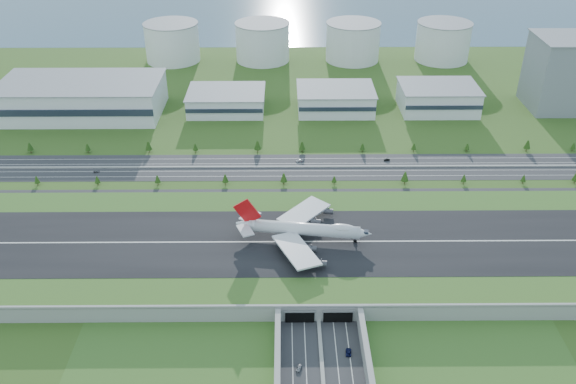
{
  "coord_description": "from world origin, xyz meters",
  "views": [
    {
      "loc": [
        -15.27,
        -254.27,
        189.4
      ],
      "look_at": [
        -13.11,
        35.0,
        16.97
      ],
      "focal_mm": 38.0,
      "sensor_mm": 36.0,
      "label": 1
    }
  ],
  "objects_px": {
    "car_2": "(349,352)",
    "car_4": "(96,171)",
    "car_0": "(299,368)",
    "fuel_tank_a": "(172,42)",
    "boeing_747": "(303,229)",
    "office_tower": "(562,73)",
    "car_7": "(299,160)",
    "car_5": "(387,160)"
  },
  "relations": [
    {
      "from": "boeing_747",
      "to": "car_5",
      "type": "height_order",
      "value": "boeing_747"
    },
    {
      "from": "boeing_747",
      "to": "car_0",
      "type": "distance_m",
      "value": 82.08
    },
    {
      "from": "fuel_tank_a",
      "to": "car_5",
      "type": "height_order",
      "value": "fuel_tank_a"
    },
    {
      "from": "office_tower",
      "to": "car_0",
      "type": "bearing_deg",
      "value": -127.49
    },
    {
      "from": "fuel_tank_a",
      "to": "car_0",
      "type": "relative_size",
      "value": 11.96
    },
    {
      "from": "fuel_tank_a",
      "to": "car_2",
      "type": "relative_size",
      "value": 10.09
    },
    {
      "from": "office_tower",
      "to": "car_2",
      "type": "relative_size",
      "value": 11.1
    },
    {
      "from": "car_0",
      "to": "car_5",
      "type": "bearing_deg",
      "value": 92.71
    },
    {
      "from": "car_2",
      "to": "car_4",
      "type": "relative_size",
      "value": 1.25
    },
    {
      "from": "boeing_747",
      "to": "car_7",
      "type": "xyz_separation_m",
      "value": [
        0.57,
        100.09,
        -13.39
      ]
    },
    {
      "from": "fuel_tank_a",
      "to": "car_7",
      "type": "height_order",
      "value": "fuel_tank_a"
    },
    {
      "from": "boeing_747",
      "to": "car_7",
      "type": "bearing_deg",
      "value": 97.55
    },
    {
      "from": "car_4",
      "to": "car_7",
      "type": "bearing_deg",
      "value": -98.84
    },
    {
      "from": "car_0",
      "to": "office_tower",
      "type": "bearing_deg",
      "value": 74.23
    },
    {
      "from": "fuel_tank_a",
      "to": "car_5",
      "type": "bearing_deg",
      "value": -50.01
    },
    {
      "from": "boeing_747",
      "to": "car_5",
      "type": "bearing_deg",
      "value": 67.65
    },
    {
      "from": "office_tower",
      "to": "fuel_tank_a",
      "type": "distance_m",
      "value": 340.18
    },
    {
      "from": "car_4",
      "to": "car_2",
      "type": "bearing_deg",
      "value": -152.02
    },
    {
      "from": "boeing_747",
      "to": "car_2",
      "type": "distance_m",
      "value": 75.48
    },
    {
      "from": "office_tower",
      "to": "car_0",
      "type": "distance_m",
      "value": 345.15
    },
    {
      "from": "boeing_747",
      "to": "car_4",
      "type": "relative_size",
      "value": 17.87
    },
    {
      "from": "car_0",
      "to": "car_7",
      "type": "xyz_separation_m",
      "value": [
        4.44,
        180.98,
        -0.0
      ]
    },
    {
      "from": "car_2",
      "to": "car_5",
      "type": "bearing_deg",
      "value": -98.44
    },
    {
      "from": "car_7",
      "to": "office_tower",
      "type": "bearing_deg",
      "value": 98.11
    },
    {
      "from": "fuel_tank_a",
      "to": "car_5",
      "type": "xyz_separation_m",
      "value": [
        173.14,
        -206.42,
        -16.72
      ]
    },
    {
      "from": "office_tower",
      "to": "car_7",
      "type": "xyz_separation_m",
      "value": [
        -205.0,
        -92.06,
        -26.67
      ]
    },
    {
      "from": "car_2",
      "to": "car_5",
      "type": "height_order",
      "value": "car_2"
    },
    {
      "from": "fuel_tank_a",
      "to": "car_7",
      "type": "relative_size",
      "value": 10.19
    },
    {
      "from": "car_5",
      "to": "car_7",
      "type": "height_order",
      "value": "car_7"
    },
    {
      "from": "office_tower",
      "to": "boeing_747",
      "type": "distance_m",
      "value": 281.71
    },
    {
      "from": "car_0",
      "to": "fuel_tank_a",
      "type": "bearing_deg",
      "value": 127.62
    },
    {
      "from": "car_4",
      "to": "car_5",
      "type": "bearing_deg",
      "value": -100.53
    },
    {
      "from": "fuel_tank_a",
      "to": "boeing_747",
      "type": "distance_m",
      "value": 327.79
    },
    {
      "from": "car_5",
      "to": "car_7",
      "type": "bearing_deg",
      "value": -106.07
    },
    {
      "from": "fuel_tank_a",
      "to": "car_2",
      "type": "distance_m",
      "value": 401.94
    },
    {
      "from": "car_0",
      "to": "car_4",
      "type": "height_order",
      "value": "car_0"
    },
    {
      "from": "boeing_747",
      "to": "car_5",
      "type": "relative_size",
      "value": 17.74
    },
    {
      "from": "office_tower",
      "to": "fuel_tank_a",
      "type": "relative_size",
      "value": 1.1
    },
    {
      "from": "car_5",
      "to": "car_0",
      "type": "bearing_deg",
      "value": -35.72
    },
    {
      "from": "car_0",
      "to": "car_7",
      "type": "distance_m",
      "value": 181.03
    },
    {
      "from": "boeing_747",
      "to": "office_tower",
      "type": "bearing_deg",
      "value": 50.95
    },
    {
      "from": "office_tower",
      "to": "car_4",
      "type": "relative_size",
      "value": 13.87
    }
  ]
}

